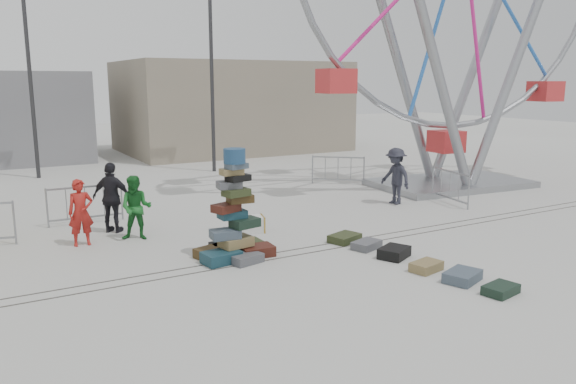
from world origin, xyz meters
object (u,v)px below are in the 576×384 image
lamp_post_left (32,67)px  barricade_dummy_c (86,204)px  barricade_wheel_back (338,170)px  pedestrian_green (136,208)px  pedestrian_grey (396,176)px  steamer_trunk (247,224)px  pedestrian_black (112,198)px  pedestrian_red (81,213)px  barricade_wheel_front (450,187)px  suitcase_tower (234,228)px  lamp_post_right (214,68)px

lamp_post_left → barricade_dummy_c: size_ratio=4.00×
barricade_wheel_back → pedestrian_green: pedestrian_green is taller
lamp_post_left → pedestrian_grey: bearing=-50.0°
steamer_trunk → pedestrian_grey: bearing=23.2°
pedestrian_black → pedestrian_green: bearing=151.5°
lamp_post_left → pedestrian_black: size_ratio=4.28×
pedestrian_red → pedestrian_black: pedestrian_black is taller
pedestrian_grey → barricade_wheel_front: bearing=59.6°
steamer_trunk → pedestrian_red: pedestrian_red is taller
suitcase_tower → barricade_wheel_back: (7.35, 6.48, -0.15)m
steamer_trunk → barricade_dummy_c: barricade_dummy_c is taller
barricade_wheel_back → pedestrian_red: (-10.18, -3.76, 0.27)m
barricade_wheel_front → pedestrian_grey: 1.85m
lamp_post_left → barricade_dummy_c: bearing=-88.8°
steamer_trunk → pedestrian_red: bearing=-177.1°
steamer_trunk → pedestrian_grey: 5.81m
barricade_wheel_front → pedestrian_black: 10.57m
barricade_dummy_c → pedestrian_red: (-0.49, -2.18, 0.27)m
lamp_post_left → suitcase_tower: 14.55m
lamp_post_right → lamp_post_left: 7.28m
lamp_post_right → pedestrian_grey: lamp_post_right is taller
pedestrian_red → pedestrian_green: 1.31m
lamp_post_left → suitcase_tower: (2.54, -13.82, -3.78)m
pedestrian_black → lamp_post_left: bearing=-44.8°
barricade_dummy_c → barricade_wheel_front: bearing=-14.7°
steamer_trunk → barricade_wheel_front: bearing=15.2°
pedestrian_green → steamer_trunk: bearing=11.1°
steamer_trunk → pedestrian_red: size_ratio=0.54×
barricade_wheel_back → pedestrian_black: bearing=-122.3°
lamp_post_right → barricade_dummy_c: bearing=-134.5°
lamp_post_right → pedestrian_green: lamp_post_right is taller
barricade_wheel_front → pedestrian_green: bearing=96.6°
barricade_wheel_front → pedestrian_black: bearing=91.4°
lamp_post_left → pedestrian_grey: size_ratio=4.35×
pedestrian_red → pedestrian_black: bearing=44.2°
lamp_post_left → pedestrian_red: 11.69m
lamp_post_left → pedestrian_green: size_ratio=4.89×
suitcase_tower → barricade_wheel_front: 8.70m
pedestrian_red → pedestrian_green: pedestrian_red is taller
lamp_post_left → barricade_wheel_front: (11.05, -12.05, -3.93)m
barricade_dummy_c → barricade_wheel_front: size_ratio=1.00×
barricade_dummy_c → barricade_wheel_back: 9.82m
barricade_wheel_front → pedestrian_green: (-10.05, 0.81, 0.27)m
pedestrian_black → suitcase_tower: bearing=159.5°
lamp_post_left → steamer_trunk: 13.27m
pedestrian_green → pedestrian_red: bearing=-159.6°
lamp_post_right → pedestrian_red: lamp_post_right is taller
barricade_dummy_c → pedestrian_green: pedestrian_green is taller
pedestrian_black → pedestrian_grey: 8.85m
barricade_wheel_front → lamp_post_right: bearing=33.2°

